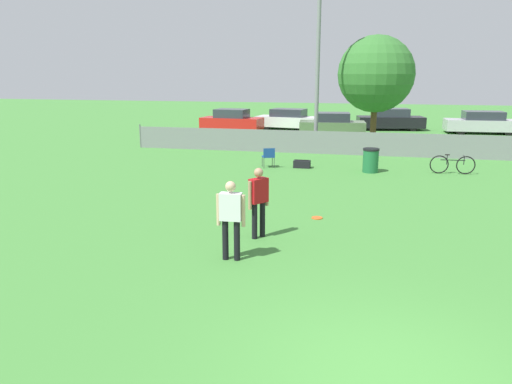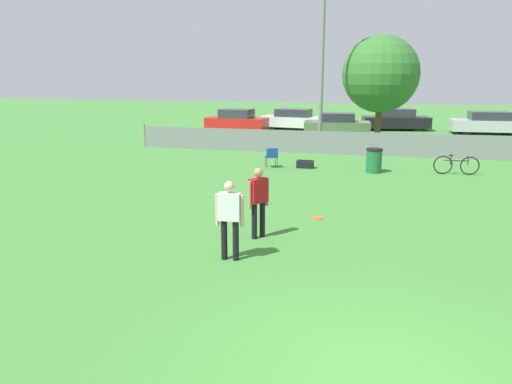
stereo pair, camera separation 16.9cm
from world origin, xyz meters
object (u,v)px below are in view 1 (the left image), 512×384
trash_bin (371,160)px  player_receiver_white (231,214)px  player_defender_red (259,197)px  folding_chair_sideline (269,156)px  parked_car_white (288,119)px  frisbee_disc (317,218)px  parked_car_silver (482,123)px  parked_car_red (232,121)px  tree_near_pole (376,74)px  gear_bag_sideline (302,164)px  parked_car_olive (332,125)px  parked_car_dark (390,120)px  bicycle_sideline (452,164)px  light_pole (318,37)px

trash_bin → player_receiver_white: bearing=-104.7°
player_defender_red → player_receiver_white: (-0.23, -1.54, 0.00)m
folding_chair_sideline → parked_car_white: 14.53m
frisbee_disc → folding_chair_sideline: 7.49m
trash_bin → parked_car_silver: parked_car_silver is taller
parked_car_red → parked_car_silver: (16.02, 2.56, -0.01)m
tree_near_pole → parked_car_silver: bearing=46.3°
gear_bag_sideline → parked_car_olive: bearing=88.4°
gear_bag_sideline → parked_car_white: bearing=101.8°
parked_car_white → parked_car_olive: 4.48m
player_defender_red → trash_bin: bearing=20.0°
gear_bag_sideline → parked_car_silver: 17.41m
parked_car_dark → parked_car_olive: bearing=-139.6°
tree_near_pole → parked_car_red: size_ratio=1.39×
parked_car_red → parked_car_olive: bearing=-2.3°
player_receiver_white → folding_chair_sideline: 10.50m
player_receiver_white → parked_car_silver: (9.58, 25.19, -0.29)m
frisbee_disc → gear_bag_sideline: bearing=101.2°
folding_chair_sideline → parked_car_silver: bearing=-148.5°
player_defender_red → parked_car_dark: 24.84m
parked_car_olive → player_receiver_white: bearing=-96.8°
folding_chair_sideline → parked_car_white: (-1.61, 14.44, 0.19)m
parked_car_silver → frisbee_disc: bearing=-113.0°
trash_bin → gear_bag_sideline: size_ratio=1.39×
frisbee_disc → bicycle_sideline: bicycle_sideline is taller
parked_car_red → parked_car_olive: (6.71, -0.88, -0.02)m
frisbee_disc → parked_car_red: 20.73m
bicycle_sideline → parked_car_olive: 12.34m
player_receiver_white → frisbee_disc: player_receiver_white is taller
tree_near_pole → gear_bag_sideline: tree_near_pole is taller
parked_car_dark → frisbee_disc: bearing=-106.2°
tree_near_pole → parked_car_dark: tree_near_pole is taller
parked_car_silver → player_receiver_white: bearing=-113.2°
gear_bag_sideline → tree_near_pole: bearing=69.3°
player_receiver_white → parked_car_red: bearing=103.3°
gear_bag_sideline → parked_car_white: size_ratio=0.15×
parked_car_red → frisbee_disc: bearing=-62.6°
folding_chair_sideline → trash_bin: (4.10, -0.04, -0.02)m
folding_chair_sideline → trash_bin: bearing=157.5°
parked_car_red → player_receiver_white: bearing=-69.0°
tree_near_pole → parked_car_red: tree_near_pole is taller
gear_bag_sideline → parked_car_red: bearing=118.2°
frisbee_disc → player_defender_red: bearing=-121.5°
light_pole → gear_bag_sideline: 7.31m
parked_car_red → parked_car_olive: parked_car_red is taller
parked_car_olive → parked_car_dark: size_ratio=0.89×
light_pole → parked_car_red: (-6.38, 6.95, -4.78)m
frisbee_disc → parked_car_olive: size_ratio=0.07×
light_pole → player_receiver_white: light_pole is taller
bicycle_sideline → trash_bin: size_ratio=1.79×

